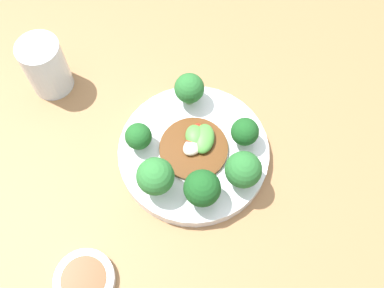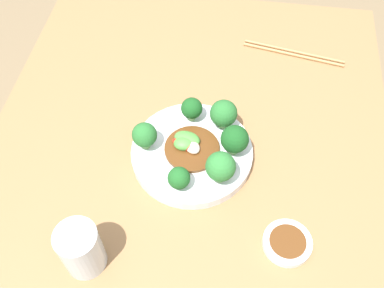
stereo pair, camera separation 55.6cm
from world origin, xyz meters
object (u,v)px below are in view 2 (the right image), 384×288
broccoli_southwest (221,167)px  broccoli_south (235,139)px  stirfry_center (189,145)px  drinking_glass (81,249)px  broccoli_east (191,108)px  plate (192,153)px  sauce_dish (287,243)px  broccoli_north (144,135)px  broccoli_west (180,178)px  chopsticks (294,53)px  broccoli_southeast (224,114)px

broccoli_southwest → broccoli_south: bearing=-16.7°
stirfry_center → drinking_glass: size_ratio=1.06×
broccoli_east → stirfry_center: bearing=-173.9°
plate → sauce_dish: plate is taller
broccoli_north → sauce_dish: size_ratio=0.71×
broccoli_west → chopsticks: 0.47m
broccoli_east → chopsticks: 0.34m
broccoli_southwest → broccoli_southeast: size_ratio=1.07×
chopsticks → broccoli_southwest: bearing=160.3°
broccoli_southeast → drinking_glass: size_ratio=0.63×
plate → chopsticks: bearing=-31.3°
broccoli_north → chopsticks: (0.34, -0.29, -0.06)m
drinking_glass → chopsticks: size_ratio=0.43×
plate → broccoli_southwest: broccoli_southwest is taller
broccoli_south → stirfry_center: bearing=93.5°
broccoli_north → stirfry_center: bearing=-85.3°
broccoli_south → broccoli_east: size_ratio=1.24×
plate → broccoli_south: broccoli_south is taller
broccoli_north → broccoli_southeast: bearing=-63.0°
broccoli_north → broccoli_west: (-0.08, -0.08, -0.01)m
broccoli_south → stirfry_center: (-0.01, 0.09, -0.03)m
broccoli_southeast → broccoli_east: (0.01, 0.07, -0.01)m
broccoli_east → broccoli_west: bearing=-178.5°
plate → broccoli_south: size_ratio=3.61×
broccoli_southeast → stirfry_center: 0.10m
broccoli_west → chopsticks: size_ratio=0.21×
broccoli_south → broccoli_north: bearing=94.1°
broccoli_southeast → stirfry_center: (-0.07, 0.06, -0.03)m
plate → broccoli_southwest: size_ratio=3.45×
broccoli_north → broccoli_southeast: size_ratio=0.94×
broccoli_southwest → broccoli_southeast: bearing=3.3°
broccoli_southwest → stirfry_center: size_ratio=0.64×
sauce_dish → broccoli_southeast: bearing=30.7°
drinking_glass → chopsticks: bearing=-31.5°
broccoli_east → chopsticks: bearing=-40.7°
broccoli_southwest → drinking_glass: 0.28m
broccoli_southeast → broccoli_west: broccoli_southeast is taller
broccoli_north → broccoli_southwest: 0.16m
broccoli_south → sauce_dish: size_ratio=0.77×
broccoli_southwest → chopsticks: 0.42m
broccoli_south → drinking_glass: bearing=137.4°
plate → sauce_dish: bearing=-130.3°
broccoli_north → broccoli_southwest: bearing=-109.7°
sauce_dish → chopsticks: bearing=-0.8°
broccoli_south → broccoli_east: 0.12m
chopsticks → broccoli_north: bearing=138.7°
broccoli_southeast → broccoli_west: (-0.16, 0.06, -0.01)m
plate → broccoli_southeast: size_ratio=3.70×
broccoli_north → broccoli_south: broccoli_south is taller
chopsticks → broccoli_east: bearing=139.3°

